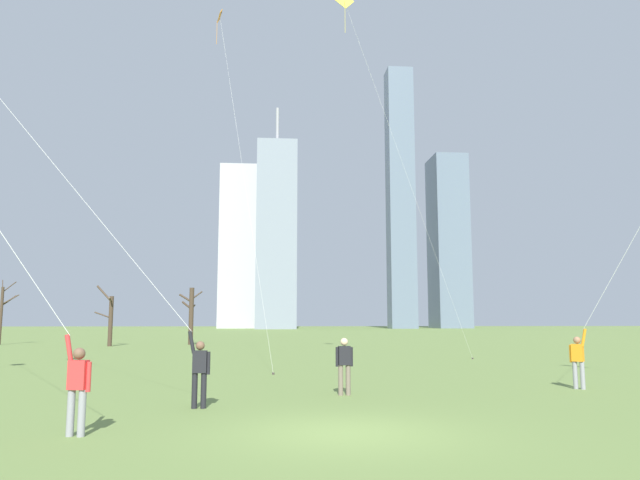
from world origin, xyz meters
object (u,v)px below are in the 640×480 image
Objects in this scene: bare_tree_leftmost at (191,314)px; kite_flyer_midfield_right_blue at (624,272)px; distant_kite_drifting_left_orange at (224,46)px; bare_tree_left_of_center at (110,318)px; bystander_watching_nearby at (344,363)px; bare_tree_rightmost at (2,312)px; kite_flyer_foreground_left_teal at (135,285)px; distant_kite_drifting_right_yellow at (355,30)px; kite_flyer_foreground_right_pink at (27,305)px.

kite_flyer_midfield_right_blue is at bearing -64.31° from bare_tree_leftmost.
kite_flyer_midfield_right_blue is 2.28× the size of bare_tree_leftmost.
distant_kite_drifting_left_orange is 3.73× the size of bare_tree_left_of_center.
kite_flyer_midfield_right_blue reaches higher than bystander_watching_nearby.
bare_tree_rightmost is at bearing 132.01° from kite_flyer_midfield_right_blue.
bystander_watching_nearby is 0.28× the size of bare_tree_rightmost.
kite_flyer_foreground_left_teal is at bearing -63.03° from bare_tree_rightmost.
bare_tree_rightmost is (-10.30, 4.00, 0.49)m from bare_tree_left_of_center.
bare_tree_leftmost is (6.27, 2.70, 0.34)m from bare_tree_left_of_center.
kite_flyer_midfield_right_blue is at bearing -54.87° from bare_tree_left_of_center.
distant_kite_drifting_right_yellow is 29.85m from bare_tree_leftmost.
kite_flyer_foreground_right_pink is at bearing -96.54° from distant_kite_drifting_left_orange.
bare_tree_left_of_center is at bearing 102.32° from kite_flyer_foreground_right_pink.
distant_kite_drifting_right_yellow is 4.02× the size of bare_tree_left_of_center.
bare_tree_rightmost is (-25.68, 37.83, 1.92)m from bystander_watching_nearby.
bystander_watching_nearby is at bearing 179.03° from kite_flyer_midfield_right_blue.
bare_tree_left_of_center reaches higher than bystander_watching_nearby.
kite_flyer_midfield_right_blue is 20.96m from distant_kite_drifting_right_yellow.
bare_tree_left_of_center reaches higher than bare_tree_leftmost.
distant_kite_drifting_left_orange is at bearing -63.36° from bare_tree_left_of_center.
distant_kite_drifting_left_orange is 3.26× the size of bare_tree_rightmost.
bare_tree_rightmost is at bearing 113.54° from kite_flyer_foreground_right_pink.
bystander_watching_nearby is 0.08× the size of distant_kite_drifting_right_yellow.
distant_kite_drifting_right_yellow reaches higher than kite_flyer_foreground_left_teal.
kite_flyer_foreground_left_teal is 22.83m from distant_kite_drifting_right_yellow.
kite_flyer_foreground_left_teal is 38.19m from bare_tree_leftmost.
bare_tree_rightmost is (-20.99, 25.30, -13.51)m from distant_kite_drifting_left_orange.
distant_kite_drifting_left_orange reaches higher than bystander_watching_nearby.
bare_tree_rightmost is (-18.91, 43.40, 0.40)m from kite_flyer_foreground_right_pink.
kite_flyer_foreground_right_pink is 1.33× the size of kite_flyer_midfield_right_blue.
kite_flyer_foreground_right_pink is 0.74× the size of distant_kite_drifting_right_yellow.
kite_flyer_foreground_left_teal is 8.24× the size of bystander_watching_nearby.
kite_flyer_foreground_left_teal reaches higher than kite_flyer_midfield_right_blue.
bystander_watching_nearby is 22.09m from distant_kite_drifting_right_yellow.
distant_kite_drifting_right_yellow is at bearing -40.74° from bare_tree_rightmost.
distant_kite_drifting_left_orange is at bearing 136.21° from kite_flyer_midfield_right_blue.
bare_tree_leftmost is (-2.34, 42.10, 0.24)m from kite_flyer_foreground_right_pink.
kite_flyer_foreground_right_pink is 42.16m from bare_tree_leftmost.
distant_kite_drifting_right_yellow is 1.08× the size of distant_kite_drifting_left_orange.
distant_kite_drifting_right_yellow is (2.36, 13.69, 17.17)m from bystander_watching_nearby.
bare_tree_rightmost is (-20.02, 39.34, -0.21)m from kite_flyer_foreground_left_teal.
kite_flyer_foreground_left_teal is 2.31× the size of bare_tree_rightmost.
kite_flyer_foreground_right_pink reaches higher than bare_tree_leftmost.
distant_kite_drifting_right_yellow reaches higher than kite_flyer_midfield_right_blue.
distant_kite_drifting_left_orange reaches higher than bare_tree_rightmost.
bystander_watching_nearby is 20.42m from distant_kite_drifting_left_orange.
distant_kite_drifting_left_orange reaches higher than kite_flyer_midfield_right_blue.
bare_tree_leftmost reaches higher than bystander_watching_nearby.
bystander_watching_nearby is at bearing -76.00° from bare_tree_leftmost.
bystander_watching_nearby is (-8.53, 0.14, -2.69)m from kite_flyer_midfield_right_blue.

